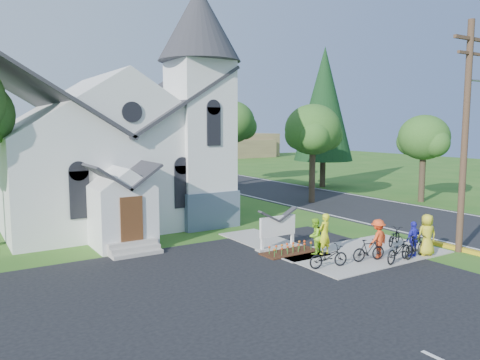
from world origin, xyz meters
TOP-DOWN VIEW (x-y plane):
  - ground at (0.00, 0.00)m, footprint 120.00×120.00m
  - parking_lot at (-7.00, -2.00)m, footprint 20.00×16.00m
  - road at (10.00, 15.00)m, footprint 8.00×90.00m
  - sidewalk at (1.50, 0.50)m, footprint 7.00×4.00m
  - church at (-5.48, 12.48)m, footprint 12.35×12.00m
  - church_sign at (-1.20, 3.20)m, footprint 2.20×0.40m
  - flower_bed at (-1.20, 2.30)m, footprint 2.60×1.10m
  - utility_pole at (5.36, -1.50)m, footprint 3.45×0.28m
  - tree_road_near at (8.50, 12.00)m, footprint 4.00×4.00m
  - tree_road_mid at (9.00, 24.00)m, footprint 4.40×4.40m
  - tree_road_far at (15.50, 8.00)m, footprint 3.60×3.60m
  - conifer at (15.00, 18.00)m, footprint 5.20×5.20m
  - distant_hills at (3.36, 56.33)m, footprint 61.00×10.00m
  - cyclist_0 at (-0.13, 1.28)m, footprint 0.71×0.54m
  - bike_0 at (-1.31, -0.24)m, footprint 1.75×0.89m
  - cyclist_1 at (-0.45, 1.55)m, footprint 0.93×0.84m
  - bike_1 at (0.69, -0.48)m, footprint 1.57×0.73m
  - cyclist_2 at (2.77, -1.04)m, footprint 0.90×0.40m
  - bike_2 at (1.62, -1.20)m, footprint 1.94×1.04m
  - cyclist_3 at (1.35, -0.36)m, footprint 1.13×0.75m
  - bike_3 at (2.70, -1.20)m, footprint 1.69×0.70m
  - cyclist_4 at (3.43, -1.19)m, footprint 1.01×0.83m
  - bike_4 at (3.68, 0.71)m, footprint 1.60×1.07m

SIDE VIEW (x-z plane):
  - ground at x=0.00m, z-range 0.00..0.00m
  - parking_lot at x=-7.00m, z-range 0.00..0.02m
  - road at x=10.00m, z-range 0.00..0.02m
  - sidewalk at x=1.50m, z-range 0.00..0.05m
  - flower_bed at x=-1.20m, z-range 0.00..0.07m
  - bike_4 at x=3.68m, z-range 0.05..0.85m
  - bike_0 at x=-1.31m, z-range 0.05..0.93m
  - bike_1 at x=0.69m, z-range 0.05..0.96m
  - bike_2 at x=1.62m, z-range 0.05..1.02m
  - bike_3 at x=2.70m, z-range 0.05..1.04m
  - cyclist_2 at x=2.77m, z-range 0.05..1.57m
  - cyclist_1 at x=-0.45m, z-range 0.05..1.61m
  - cyclist_3 at x=1.35m, z-range 0.05..1.70m
  - cyclist_0 at x=-0.13m, z-range 0.05..1.83m
  - cyclist_4 at x=3.43m, z-range 0.05..1.83m
  - church_sign at x=-1.20m, z-range 0.18..1.88m
  - distant_hills at x=3.36m, z-range -0.63..4.97m
  - tree_road_far at x=15.50m, z-range 1.48..7.78m
  - tree_road_near at x=8.50m, z-range 1.68..8.73m
  - church at x=-5.48m, z-range -1.25..11.75m
  - utility_pole at x=5.36m, z-range 0.40..10.40m
  - tree_road_mid at x=9.00m, z-range 1.88..9.68m
  - conifer at x=15.00m, z-range 1.19..13.59m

